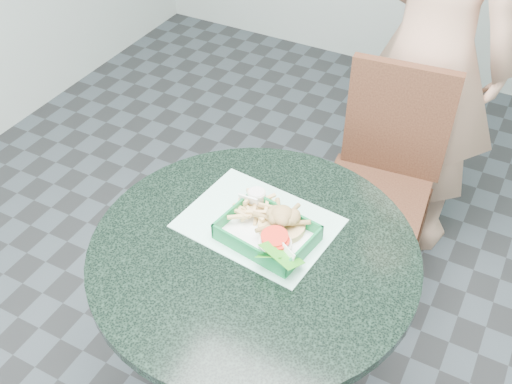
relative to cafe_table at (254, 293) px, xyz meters
The scene contains 9 objects.
cafe_table is the anchor object (origin of this frame).
dining_chair 0.80m from the cafe_table, 80.34° to the left, with size 0.39×0.39×0.93m.
diner_person 1.19m from the cafe_table, 81.81° to the left, with size 0.73×0.48×2.02m, color tan.
placemat 0.20m from the cafe_table, 110.08° to the left, with size 0.41×0.31×0.00m, color #A5E8D0.
food_basket 0.19m from the cafe_table, 69.50° to the left, with size 0.25×0.18×0.05m.
crab_sandwich 0.24m from the cafe_table, 70.48° to the left, with size 0.13×0.13×0.08m.
fries_pile 0.24m from the cafe_table, 125.95° to the left, with size 0.11×0.12×0.04m, color tan, non-canonical shape.
sauce_ramekin 0.27m from the cafe_table, 122.61° to the left, with size 0.05×0.05×0.03m.
garnish_cup 0.23m from the cafe_table, ahead, with size 0.13×0.13×0.05m.
Camera 1 is at (0.53, -0.99, 1.96)m, focal length 42.00 mm.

